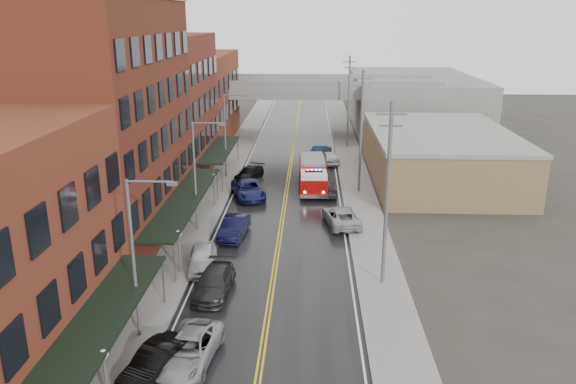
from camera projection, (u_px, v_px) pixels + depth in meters
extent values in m
cube|color=black|center=(284.00, 208.00, 51.40)|extent=(11.00, 160.00, 0.02)
cube|color=slate|center=(205.00, 206.00, 51.68)|extent=(3.00, 160.00, 0.15)
cube|color=slate|center=(364.00, 208.00, 51.08)|extent=(3.00, 160.00, 0.15)
cube|color=gray|center=(223.00, 206.00, 51.61)|extent=(0.30, 160.00, 0.15)
cube|color=gray|center=(346.00, 208.00, 51.15)|extent=(0.30, 160.00, 0.15)
cube|color=#592517|center=(105.00, 123.00, 42.57)|extent=(9.00, 20.00, 18.00)
cube|color=maroon|center=(164.00, 107.00, 59.70)|extent=(9.00, 15.00, 15.00)
cube|color=maroon|center=(197.00, 98.00, 76.83)|extent=(9.00, 20.00, 12.00)
cube|color=brown|center=(439.00, 157.00, 59.53)|extent=(14.00, 22.00, 5.00)
cube|color=slate|center=(412.00, 102.00, 87.59)|extent=(18.00, 30.00, 8.00)
cube|color=black|center=(95.00, 327.00, 26.03)|extent=(2.60, 16.00, 0.18)
cylinder|color=slate|center=(163.00, 283.00, 33.68)|extent=(0.10, 0.10, 3.00)
cube|color=black|center=(185.00, 199.00, 44.14)|extent=(2.60, 18.00, 0.18)
cylinder|color=slate|center=(174.00, 263.00, 36.34)|extent=(0.10, 0.10, 3.00)
cylinder|color=slate|center=(218.00, 186.00, 52.74)|extent=(0.10, 0.10, 3.00)
cube|color=black|center=(220.00, 149.00, 60.82)|extent=(2.60, 13.00, 0.18)
cylinder|color=slate|center=(222.00, 178.00, 55.41)|extent=(0.10, 0.10, 3.00)
cylinder|color=slate|center=(238.00, 150.00, 67.03)|extent=(0.10, 0.10, 3.00)
cylinder|color=#59595B|center=(107.00, 384.00, 24.56)|extent=(0.14, 0.14, 2.80)
sphere|color=silver|center=(103.00, 354.00, 24.11)|extent=(0.44, 0.44, 0.44)
cylinder|color=#59595B|center=(179.00, 254.00, 37.90)|extent=(0.14, 0.14, 2.80)
sphere|color=silver|center=(178.00, 234.00, 37.45)|extent=(0.44, 0.44, 0.44)
cylinder|color=#59595B|center=(214.00, 192.00, 51.24)|extent=(0.14, 0.14, 2.80)
sphere|color=silver|center=(214.00, 177.00, 50.79)|extent=(0.44, 0.44, 0.44)
cylinder|color=#59595B|center=(134.00, 262.00, 29.36)|extent=(0.18, 0.18, 9.00)
cylinder|color=#59595B|center=(150.00, 182.00, 27.99)|extent=(2.40, 0.12, 0.12)
cube|color=#59595B|center=(172.00, 184.00, 27.98)|extent=(0.50, 0.22, 0.18)
cylinder|color=#59595B|center=(195.00, 178.00, 44.61)|extent=(0.18, 0.18, 9.00)
cylinder|color=#59595B|center=(208.00, 123.00, 43.24)|extent=(2.40, 0.12, 0.12)
cube|color=#59595B|center=(222.00, 125.00, 43.23)|extent=(0.50, 0.22, 0.18)
cylinder|color=#59595B|center=(225.00, 137.00, 59.86)|extent=(0.18, 0.18, 9.00)
cylinder|color=#59595B|center=(235.00, 95.00, 58.49)|extent=(2.40, 0.12, 0.12)
cube|color=#59595B|center=(246.00, 96.00, 58.48)|extent=(0.50, 0.22, 0.18)
cylinder|color=#59595B|center=(387.00, 197.00, 35.01)|extent=(0.24, 0.24, 12.00)
cube|color=#59595B|center=(392.00, 114.00, 33.45)|extent=(1.80, 0.12, 0.12)
cube|color=#59595B|center=(391.00, 126.00, 33.66)|extent=(1.40, 0.12, 0.12)
cylinder|color=#59595B|center=(361.00, 133.00, 54.07)|extent=(0.24, 0.24, 12.00)
cube|color=#59595B|center=(363.00, 79.00, 52.51)|extent=(1.80, 0.12, 0.12)
cube|color=#59595B|center=(363.00, 86.00, 52.72)|extent=(1.40, 0.12, 0.12)
cylinder|color=#59595B|center=(349.00, 103.00, 73.13)|extent=(0.24, 0.24, 12.00)
cube|color=#59595B|center=(350.00, 62.00, 71.57)|extent=(1.80, 0.12, 0.12)
cube|color=#59595B|center=(350.00, 67.00, 71.78)|extent=(1.40, 0.12, 0.12)
cube|color=slate|center=(295.00, 90.00, 79.87)|extent=(40.00, 10.00, 1.50)
cube|color=slate|center=(219.00, 115.00, 81.45)|extent=(1.60, 8.00, 6.00)
cube|color=slate|center=(371.00, 116.00, 80.55)|extent=(1.60, 8.00, 6.00)
cube|color=#910806|center=(312.00, 171.00, 57.62)|extent=(2.81, 5.79, 2.18)
cube|color=#910806|center=(314.00, 185.00, 53.86)|extent=(2.69, 2.79, 1.55)
cube|color=silver|center=(314.00, 175.00, 53.55)|extent=(2.56, 2.58, 0.52)
cube|color=black|center=(314.00, 181.00, 53.97)|extent=(2.67, 1.76, 0.83)
cube|color=slate|center=(312.00, 159.00, 57.25)|extent=(2.53, 5.37, 0.31)
cube|color=black|center=(314.00, 171.00, 53.45)|extent=(1.67, 0.35, 0.15)
sphere|color=#FF0C0C|center=(308.00, 170.00, 53.42)|extent=(0.21, 0.21, 0.21)
sphere|color=#1933FF|center=(320.00, 170.00, 53.42)|extent=(0.21, 0.21, 0.21)
cylinder|color=black|center=(302.00, 193.00, 54.00)|extent=(1.05, 0.40, 1.04)
cylinder|color=black|center=(325.00, 193.00, 53.99)|extent=(1.05, 0.40, 1.04)
cylinder|color=black|center=(301.00, 182.00, 57.46)|extent=(1.05, 0.40, 1.04)
cylinder|color=black|center=(323.00, 182.00, 57.45)|extent=(1.05, 0.40, 1.04)
cylinder|color=black|center=(301.00, 175.00, 59.93)|extent=(1.05, 0.40, 1.04)
cylinder|color=black|center=(322.00, 175.00, 59.92)|extent=(1.05, 0.40, 1.04)
imported|color=black|center=(156.00, 361.00, 27.27)|extent=(3.00, 4.82, 1.50)
imported|color=gray|center=(189.00, 349.00, 28.26)|extent=(3.09, 5.62, 1.49)
imported|color=#232325|center=(214.00, 282.00, 35.36)|extent=(2.41, 5.27, 1.50)
imported|color=silver|center=(202.00, 258.00, 38.79)|extent=(2.49, 4.92, 1.60)
imported|color=black|center=(234.00, 227.00, 44.45)|extent=(2.19, 5.00, 1.60)
imported|color=#14184B|center=(248.00, 189.00, 54.08)|extent=(4.24, 6.40, 1.63)
imported|color=black|center=(249.00, 173.00, 60.14)|extent=(3.33, 5.03, 1.35)
imported|color=#9A9DA1|center=(341.00, 216.00, 46.96)|extent=(3.44, 5.83, 1.52)
imported|color=#242426|center=(325.00, 188.00, 55.04)|extent=(2.50, 4.91, 1.36)
imported|color=silver|center=(329.00, 158.00, 66.42)|extent=(2.63, 4.79, 1.54)
imported|color=black|center=(321.00, 151.00, 70.02)|extent=(2.84, 4.59, 1.43)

